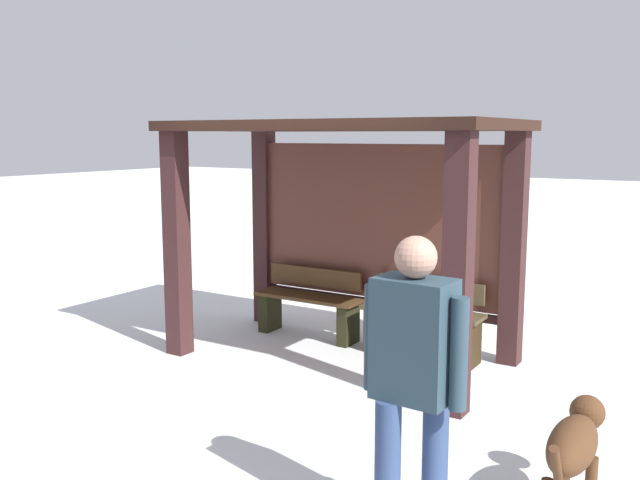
# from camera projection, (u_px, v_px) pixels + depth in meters

# --- Properties ---
(ground_plane) EXTENTS (60.00, 60.00, 0.00)m
(ground_plane) POSITION_uv_depth(u_px,v_px,m) (341.00, 357.00, 6.88)
(ground_plane) COLOR white
(bus_shelter) EXTENTS (3.24, 1.78, 2.31)m
(bus_shelter) POSITION_uv_depth(u_px,v_px,m) (352.00, 189.00, 6.81)
(bus_shelter) COLOR #3A2020
(bus_shelter) RESTS_ON ground
(bench_left_inside) EXTENTS (1.21, 0.34, 0.74)m
(bench_left_inside) POSITION_uv_depth(u_px,v_px,m) (309.00, 305.00, 7.56)
(bench_left_inside) COLOR #4B311A
(bench_left_inside) RESTS_ON ground
(bench_center_inside) EXTENTS (1.21, 0.35, 0.76)m
(bench_center_inside) POSITION_uv_depth(u_px,v_px,m) (422.00, 321.00, 6.86)
(bench_center_inside) COLOR #4A3F27
(bench_center_inside) RESTS_ON ground
(person_walking) EXTENTS (0.60, 0.34, 1.68)m
(person_walking) POSITION_uv_depth(u_px,v_px,m) (413.00, 369.00, 3.62)
(person_walking) COLOR #2E4452
(person_walking) RESTS_ON ground
(dog) EXTENTS (0.25, 0.98, 0.62)m
(dog) POSITION_uv_depth(u_px,v_px,m) (574.00, 444.00, 4.00)
(dog) COLOR #51311C
(dog) RESTS_ON ground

